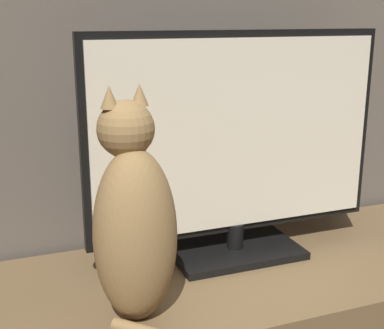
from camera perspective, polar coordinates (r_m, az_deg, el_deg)
tv at (r=1.37m, az=4.80°, el=1.93°), size 0.80×0.21×0.59m
cat at (r=1.11m, az=-6.24°, el=-6.30°), size 0.21×0.30×0.49m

